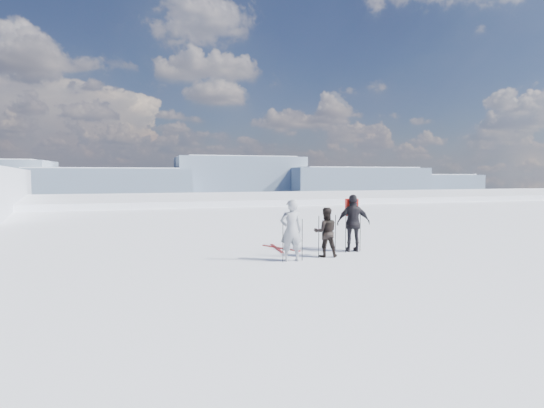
{
  "coord_description": "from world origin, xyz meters",
  "views": [
    {
      "loc": [
        -6.51,
        -9.93,
        2.53
      ],
      "look_at": [
        -2.55,
        3.0,
        1.58
      ],
      "focal_mm": 28.0,
      "sensor_mm": 36.0,
      "label": 1
    }
  ],
  "objects_px": {
    "skier_grey": "(291,230)",
    "skier_pack": "(353,223)",
    "skis_loose": "(279,248)",
    "skier_dark": "(326,232)"
  },
  "relations": [
    {
      "from": "skier_grey",
      "to": "skier_pack",
      "type": "xyz_separation_m",
      "value": [
        2.47,
        0.86,
        0.04
      ]
    },
    {
      "from": "skier_pack",
      "to": "skis_loose",
      "type": "distance_m",
      "value": 2.66
    },
    {
      "from": "skier_grey",
      "to": "skis_loose",
      "type": "bearing_deg",
      "value": -94.46
    },
    {
      "from": "skier_grey",
      "to": "skier_pack",
      "type": "distance_m",
      "value": 2.61
    },
    {
      "from": "skier_dark",
      "to": "skis_loose",
      "type": "xyz_separation_m",
      "value": [
        -0.93,
        1.78,
        -0.75
      ]
    },
    {
      "from": "skier_dark",
      "to": "skier_pack",
      "type": "xyz_separation_m",
      "value": [
        1.24,
        0.56,
        0.18
      ]
    },
    {
      "from": "skier_grey",
      "to": "skier_dark",
      "type": "distance_m",
      "value": 1.27
    },
    {
      "from": "skier_pack",
      "to": "skis_loose",
      "type": "xyz_separation_m",
      "value": [
        -2.17,
        1.23,
        -0.92
      ]
    },
    {
      "from": "skis_loose",
      "to": "skier_dark",
      "type": "bearing_deg",
      "value": -62.4
    },
    {
      "from": "skier_dark",
      "to": "skier_pack",
      "type": "relative_size",
      "value": 0.81
    }
  ]
}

